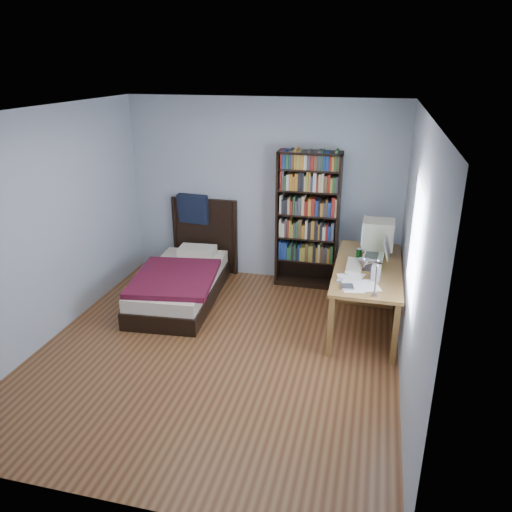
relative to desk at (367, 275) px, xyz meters
name	(u,v)px	position (x,y,z in m)	size (l,w,h in m)	color
room	(217,241)	(-1.48, -1.46, 0.83)	(4.20, 4.24, 2.50)	#583019
desk	(367,275)	(0.00, 0.00, 0.00)	(0.75, 1.71, 0.73)	brown
crt_monitor	(377,235)	(0.07, -0.02, 0.55)	(0.38, 0.35, 0.42)	beige
laptop	(375,260)	(0.06, -0.51, 0.41)	(0.31, 0.31, 0.36)	#2D2D30
desk_lamp	(365,267)	(-0.02, -1.58, 0.75)	(0.21, 0.46, 0.55)	#99999E
keyboard	(354,266)	(-0.16, -0.53, 0.33)	(0.17, 0.44, 0.03)	beige
speaker	(376,273)	(0.09, -0.86, 0.40)	(0.09, 0.09, 0.18)	#969698
soda_can	(359,254)	(-0.12, -0.24, 0.37)	(0.07, 0.07, 0.12)	black
mouse	(366,255)	(-0.04, -0.16, 0.33)	(0.07, 0.12, 0.04)	silver
phone_silver	(346,273)	(-0.23, -0.74, 0.32)	(0.05, 0.09, 0.02)	silver
phone_grey	(340,280)	(-0.28, -0.96, 0.32)	(0.05, 0.10, 0.02)	#969698
external_drive	(347,287)	(-0.19, -1.12, 0.32)	(0.12, 0.12, 0.03)	#969698
bookshelf	(308,220)	(-0.84, 0.48, 0.51)	(0.83, 0.30, 1.85)	black
bed	(183,278)	(-2.36, -0.31, -0.16)	(1.14, 2.03, 1.16)	black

